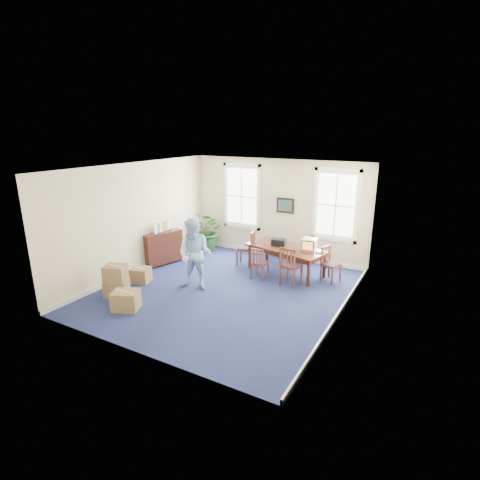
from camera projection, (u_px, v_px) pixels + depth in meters
The scene contains 25 objects.
floor at pixel (226, 291), 9.85m from camera, with size 6.50×6.50×0.00m, color navy.
ceiling at pixel (224, 168), 8.94m from camera, with size 6.50×6.50×0.00m, color white.
wall_back at pixel (277, 209), 12.11m from camera, with size 6.50×6.50×0.00m, color beige.
wall_front at pixel (130, 274), 6.67m from camera, with size 6.50×6.50×0.00m, color beige.
wall_left at pixel (136, 219), 10.79m from camera, with size 6.50×6.50×0.00m, color beige.
wall_right at pixel (345, 250), 7.99m from camera, with size 6.50×6.50×0.00m, color beige.
baseboard_back at pixel (275, 254), 12.53m from camera, with size 6.00×0.04×0.12m, color white.
baseboard_left at pixel (141, 269), 11.22m from camera, with size 0.04×6.50×0.12m, color white.
baseboard_right at pixel (338, 315), 8.44m from camera, with size 0.04×6.50×0.12m, color white.
window_left at pixel (242, 196), 12.62m from camera, with size 1.40×0.12×2.20m, color white, non-canonical shape.
window_right at pixel (336, 205), 11.12m from camera, with size 1.40×0.12×2.20m, color white, non-canonical shape.
wall_picture at pixel (285, 205), 11.89m from camera, with size 0.58×0.06×0.48m, color black, non-canonical shape.
conference_table at pixel (286, 260), 11.00m from camera, with size 2.28×1.04×0.78m, color #411D14, non-canonical shape.
crt_tv at pixel (309, 244), 10.56m from camera, with size 0.38×0.42×0.35m, color #B7B7BC, non-canonical shape.
game_console at pixel (319, 252), 10.42m from camera, with size 0.14×0.18×0.04m, color white.
equipment_bag at pixel (279, 242), 11.02m from camera, with size 0.41×0.27×0.20m, color black.
chair_near_left at pixel (260, 263), 10.54m from camera, with size 0.42×0.42×0.93m, color brown, non-canonical shape.
chair_near_right at pixel (291, 266), 10.08m from camera, with size 0.49×0.49×1.10m, color brown, non-canonical shape.
chair_end_left at pixel (246, 248), 11.58m from camera, with size 0.49×0.49×1.10m, color brown, non-canonical shape.
chair_end_right at pixel (331, 264), 10.34m from camera, with size 0.44×0.44×0.98m, color brown, non-canonical shape.
man at pixel (195, 254), 9.72m from camera, with size 0.94×0.72×1.91m, color #ACCEFD.
credenza at pixel (163, 249), 11.65m from camera, with size 0.36×1.26×0.99m, color #411D14.
brochure_rack at pixel (162, 229), 11.46m from camera, with size 0.13×0.75×0.33m, color #99999E, non-canonical shape.
potted_plant at pixel (208, 231), 12.96m from camera, with size 1.24×1.08×1.39m, color #20471B.
cardboard_boxes at pixel (125, 280), 9.42m from camera, with size 1.51×1.51×0.86m, color olive, non-canonical shape.
Camera 1 is at (4.74, -7.73, 4.09)m, focal length 28.00 mm.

